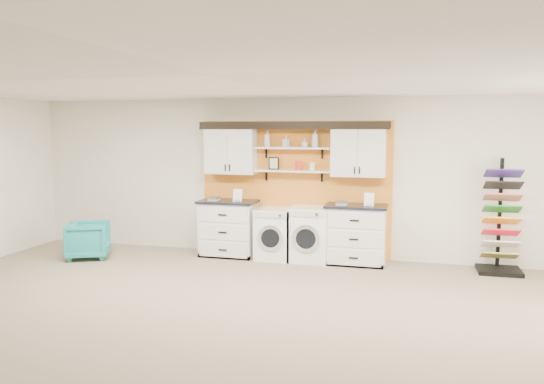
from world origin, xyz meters
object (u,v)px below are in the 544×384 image
(sample_rack, at_px, (500,238))
(armchair, at_px, (88,240))
(washer, at_px, (275,234))
(dryer, at_px, (310,234))
(base_cabinet_left, at_px, (229,228))
(base_cabinet_right, at_px, (356,234))

(sample_rack, bearing_deg, armchair, -173.66)
(washer, xyz_separation_m, dryer, (0.61, -0.00, 0.02))
(base_cabinet_left, relative_size, sample_rack, 0.57)
(washer, relative_size, sample_rack, 0.49)
(dryer, bearing_deg, base_cabinet_right, 0.24)
(dryer, xyz_separation_m, armchair, (-3.79, -0.80, -0.15))
(base_cabinet_left, xyz_separation_m, base_cabinet_right, (2.26, -0.00, 0.00))
(base_cabinet_left, height_order, base_cabinet_right, base_cabinet_right)
(armchair, bearing_deg, base_cabinet_right, -105.27)
(base_cabinet_right, relative_size, washer, 1.16)
(dryer, relative_size, sample_rack, 0.52)
(base_cabinet_left, distance_m, armchair, 2.46)
(dryer, height_order, sample_rack, sample_rack)
(washer, bearing_deg, base_cabinet_right, 0.14)
(base_cabinet_left, distance_m, washer, 0.87)
(washer, distance_m, dryer, 0.61)
(base_cabinet_left, xyz_separation_m, sample_rack, (4.51, 0.04, 0.06))
(base_cabinet_right, xyz_separation_m, armchair, (-4.58, -0.81, -0.18))
(washer, xyz_separation_m, sample_rack, (3.64, 0.04, 0.12))
(washer, distance_m, sample_rack, 3.65)
(base_cabinet_right, height_order, dryer, base_cabinet_right)
(sample_rack, relative_size, armchair, 2.57)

